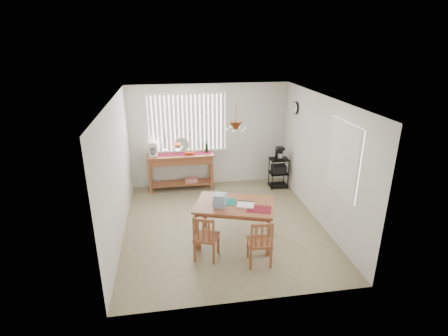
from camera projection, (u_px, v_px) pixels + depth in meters
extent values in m
cube|color=gray|center=(223.00, 225.00, 7.23)|extent=(4.00, 4.50, 0.01)
cube|color=silver|center=(209.00, 135.00, 8.89)|extent=(4.00, 0.10, 2.60)
cube|color=silver|center=(250.00, 226.00, 4.65)|extent=(4.00, 0.10, 2.60)
cube|color=silver|center=(114.00, 172.00, 6.47)|extent=(0.10, 4.50, 2.60)
cube|color=silver|center=(323.00, 161.00, 7.08)|extent=(0.10, 4.50, 2.60)
cube|color=white|center=(223.00, 96.00, 6.29)|extent=(4.00, 4.50, 0.10)
cube|color=white|center=(187.00, 123.00, 8.64)|extent=(1.90, 0.01, 1.40)
cube|color=white|center=(150.00, 124.00, 8.50)|extent=(0.07, 0.03, 1.40)
cube|color=white|center=(155.00, 124.00, 8.51)|extent=(0.07, 0.03, 1.40)
cube|color=white|center=(159.00, 124.00, 8.53)|extent=(0.07, 0.03, 1.40)
cube|color=white|center=(164.00, 124.00, 8.54)|extent=(0.07, 0.03, 1.40)
cube|color=white|center=(168.00, 124.00, 8.56)|extent=(0.07, 0.03, 1.40)
cube|color=white|center=(172.00, 124.00, 8.57)|extent=(0.07, 0.03, 1.40)
cube|color=white|center=(177.00, 123.00, 8.59)|extent=(0.07, 0.03, 1.40)
cube|color=white|center=(181.00, 123.00, 8.61)|extent=(0.07, 0.03, 1.40)
cube|color=white|center=(185.00, 123.00, 8.62)|extent=(0.07, 0.03, 1.40)
cube|color=white|center=(189.00, 123.00, 8.64)|extent=(0.07, 0.03, 1.40)
cube|color=white|center=(194.00, 123.00, 8.65)|extent=(0.07, 0.03, 1.40)
cube|color=white|center=(198.00, 123.00, 8.67)|extent=(0.07, 0.03, 1.40)
cube|color=white|center=(202.00, 122.00, 8.68)|extent=(0.07, 0.03, 1.40)
cube|color=white|center=(206.00, 122.00, 8.70)|extent=(0.07, 0.03, 1.40)
cube|color=white|center=(211.00, 122.00, 8.72)|extent=(0.07, 0.03, 1.40)
cube|color=white|center=(215.00, 122.00, 8.73)|extent=(0.07, 0.03, 1.40)
cube|color=white|center=(219.00, 122.00, 8.75)|extent=(0.07, 0.03, 1.40)
cube|color=white|center=(223.00, 122.00, 8.76)|extent=(0.07, 0.03, 1.40)
cube|color=white|center=(188.00, 151.00, 8.87)|extent=(1.98, 0.06, 0.06)
cube|color=white|center=(186.00, 93.00, 8.36)|extent=(1.98, 0.06, 0.06)
cube|color=white|center=(344.00, 159.00, 6.11)|extent=(0.01, 1.10, 1.30)
cube|color=white|center=(358.00, 169.00, 5.65)|extent=(0.03, 0.07, 1.30)
cube|color=white|center=(354.00, 167.00, 5.76)|extent=(0.03, 0.07, 1.30)
cube|color=white|center=(351.00, 164.00, 5.86)|extent=(0.03, 0.07, 1.30)
cube|color=white|center=(348.00, 162.00, 5.96)|extent=(0.03, 0.07, 1.30)
cube|color=white|center=(345.00, 160.00, 6.06)|extent=(0.03, 0.07, 1.30)
cube|color=white|center=(342.00, 158.00, 6.16)|extent=(0.03, 0.07, 1.30)
cube|color=white|center=(339.00, 156.00, 6.26)|extent=(0.03, 0.07, 1.30)
cube|color=white|center=(336.00, 154.00, 6.36)|extent=(0.03, 0.07, 1.30)
cube|color=white|center=(333.00, 152.00, 6.47)|extent=(0.03, 0.07, 1.30)
cube|color=white|center=(331.00, 150.00, 6.57)|extent=(0.03, 0.07, 1.30)
cylinder|color=black|center=(296.00, 108.00, 8.22)|extent=(0.04, 0.30, 0.30)
cylinder|color=white|center=(295.00, 108.00, 8.22)|extent=(0.01, 0.25, 0.25)
cylinder|color=brown|center=(236.00, 115.00, 5.85)|extent=(0.01, 0.01, 0.34)
cone|color=brown|center=(236.00, 125.00, 5.92)|extent=(0.24, 0.24, 0.14)
sphere|color=white|center=(245.00, 128.00, 5.96)|extent=(0.05, 0.05, 0.05)
sphere|color=white|center=(239.00, 126.00, 6.08)|extent=(0.05, 0.05, 0.05)
sphere|color=white|center=(230.00, 127.00, 6.06)|extent=(0.05, 0.05, 0.05)
sphere|color=white|center=(226.00, 129.00, 5.92)|extent=(0.05, 0.05, 0.05)
sphere|color=white|center=(232.00, 131.00, 5.80)|extent=(0.05, 0.05, 0.05)
sphere|color=white|center=(242.00, 130.00, 5.82)|extent=(0.05, 0.05, 0.05)
cube|color=#985533|center=(180.00, 155.00, 8.65)|extent=(1.64, 0.46, 0.04)
cube|color=brown|center=(180.00, 159.00, 8.69)|extent=(1.57, 0.42, 0.16)
cube|color=#985533|center=(150.00, 180.00, 8.56)|extent=(0.06, 0.06, 0.71)
cube|color=#985533|center=(212.00, 176.00, 8.79)|extent=(0.06, 0.06, 0.71)
cube|color=#985533|center=(151.00, 175.00, 8.89)|extent=(0.06, 0.06, 0.71)
cube|color=#985533|center=(210.00, 171.00, 9.12)|extent=(0.06, 0.06, 0.71)
cube|color=#985533|center=(182.00, 183.00, 8.91)|extent=(1.51, 0.40, 0.03)
cube|color=red|center=(191.00, 180.00, 8.92)|extent=(0.31, 0.22, 0.10)
cube|color=maroon|center=(180.00, 154.00, 8.64)|extent=(1.55, 0.25, 0.01)
cube|color=white|center=(153.00, 155.00, 8.53)|extent=(0.20, 0.25, 0.05)
cube|color=white|center=(153.00, 149.00, 8.56)|extent=(0.20, 0.08, 0.31)
cube|color=white|center=(152.00, 143.00, 8.41)|extent=(0.20, 0.22, 0.07)
cylinder|color=white|center=(153.00, 152.00, 8.47)|extent=(0.13, 0.13, 0.13)
cylinder|color=white|center=(178.00, 153.00, 8.59)|extent=(0.05, 0.05, 0.10)
cone|color=white|center=(178.00, 149.00, 8.56)|extent=(0.27, 0.27, 0.09)
sphere|color=#B3171A|center=(180.00, 146.00, 8.54)|extent=(0.08, 0.08, 0.08)
sphere|color=#B3171A|center=(179.00, 145.00, 8.57)|extent=(0.08, 0.08, 0.08)
sphere|color=#B3171A|center=(177.00, 145.00, 8.57)|extent=(0.08, 0.08, 0.08)
sphere|color=#B3171A|center=(176.00, 146.00, 8.52)|extent=(0.08, 0.08, 0.08)
sphere|color=#B3171A|center=(177.00, 146.00, 8.48)|extent=(0.08, 0.08, 0.08)
sphere|color=#B3171A|center=(179.00, 146.00, 8.49)|extent=(0.08, 0.08, 0.08)
sphere|color=#E43C0C|center=(186.00, 154.00, 8.57)|extent=(0.08, 0.08, 0.08)
sphere|color=#E43C0C|center=(189.00, 153.00, 8.58)|extent=(0.08, 0.08, 0.08)
sphere|color=#E43C0C|center=(193.00, 153.00, 8.59)|extent=(0.08, 0.08, 0.08)
cylinder|color=silver|center=(182.00, 145.00, 8.76)|extent=(0.37, 0.09, 0.36)
cylinder|color=white|center=(165.00, 152.00, 8.61)|extent=(0.08, 0.08, 0.14)
cylinder|color=#4C3823|center=(165.00, 140.00, 8.50)|extent=(0.09, 0.04, 0.45)
cylinder|color=#4C3823|center=(165.00, 139.00, 8.49)|extent=(0.14, 0.06, 0.49)
cylinder|color=#4C3823|center=(165.00, 141.00, 8.51)|extent=(0.18, 0.08, 0.37)
cylinder|color=#4C3823|center=(165.00, 138.00, 8.48)|extent=(0.06, 0.03, 0.56)
cylinder|color=#4C3823|center=(165.00, 141.00, 8.51)|extent=(0.22, 0.10, 0.32)
cylinder|color=black|center=(207.00, 148.00, 8.74)|extent=(0.08, 0.08, 0.24)
cylinder|color=black|center=(206.00, 142.00, 8.69)|extent=(0.03, 0.03, 0.08)
cylinder|color=black|center=(272.00, 176.00, 8.75)|extent=(0.02, 0.02, 0.77)
cylinder|color=black|center=(288.00, 175.00, 8.81)|extent=(0.02, 0.02, 0.77)
cylinder|color=black|center=(269.00, 171.00, 9.05)|extent=(0.02, 0.02, 0.77)
cylinder|color=black|center=(284.00, 170.00, 9.11)|extent=(0.02, 0.02, 0.77)
cube|color=black|center=(279.00, 159.00, 8.80)|extent=(0.45, 0.36, 0.03)
cube|color=black|center=(278.00, 173.00, 8.93)|extent=(0.45, 0.36, 0.02)
cube|color=black|center=(278.00, 185.00, 9.05)|extent=(0.45, 0.36, 0.02)
cube|color=black|center=(279.00, 169.00, 8.89)|extent=(0.34, 0.27, 0.20)
cube|color=black|center=(280.00, 158.00, 8.77)|extent=(0.18, 0.22, 0.05)
cube|color=black|center=(279.00, 153.00, 8.80)|extent=(0.18, 0.07, 0.27)
cube|color=black|center=(280.00, 148.00, 8.68)|extent=(0.18, 0.20, 0.06)
cylinder|color=silver|center=(280.00, 155.00, 8.73)|extent=(0.12, 0.12, 0.12)
cube|color=#985533|center=(235.00, 205.00, 6.45)|extent=(1.64, 1.32, 0.04)
cube|color=brown|center=(235.00, 207.00, 6.47)|extent=(1.51, 1.19, 0.06)
cube|color=#985533|center=(196.00, 232.00, 6.33)|extent=(0.09, 0.09, 0.66)
cube|color=#985533|center=(268.00, 238.00, 6.14)|extent=(0.09, 0.09, 0.66)
cube|color=#985533|center=(205.00, 212.00, 7.06)|extent=(0.09, 0.09, 0.66)
cube|color=#985533|center=(270.00, 217.00, 6.87)|extent=(0.09, 0.09, 0.66)
cube|color=#157768|center=(224.00, 202.00, 6.52)|extent=(0.50, 0.42, 0.01)
cube|color=maroon|center=(259.00, 209.00, 6.24)|extent=(0.50, 0.42, 0.01)
cube|color=white|center=(245.00, 205.00, 6.36)|extent=(0.37, 0.33, 0.03)
cube|color=black|center=(246.00, 202.00, 6.49)|extent=(0.30, 0.12, 0.03)
cube|color=#8EABCF|center=(220.00, 200.00, 6.30)|extent=(0.26, 0.26, 0.24)
cube|color=#985533|center=(206.00, 237.00, 6.04)|extent=(0.51, 0.51, 0.04)
cube|color=#985533|center=(218.00, 243.00, 6.24)|extent=(0.05, 0.05, 0.39)
cube|color=#985533|center=(200.00, 241.00, 6.31)|extent=(0.05, 0.05, 0.39)
cube|color=#985533|center=(214.00, 254.00, 5.93)|extent=(0.05, 0.05, 0.39)
cube|color=#985533|center=(195.00, 252.00, 6.00)|extent=(0.05, 0.05, 0.39)
cube|color=#985533|center=(213.00, 232.00, 5.76)|extent=(0.04, 0.04, 0.43)
cube|color=#985533|center=(194.00, 229.00, 5.83)|extent=(0.04, 0.04, 0.43)
cube|color=#985533|center=(203.00, 221.00, 5.73)|extent=(0.34, 0.16, 0.06)
cube|color=#985533|center=(209.00, 232.00, 5.79)|extent=(0.04, 0.03, 0.35)
cube|color=#985533|center=(204.00, 232.00, 5.80)|extent=(0.04, 0.03, 0.35)
cube|color=#985533|center=(198.00, 231.00, 5.82)|extent=(0.04, 0.03, 0.35)
cube|color=#985533|center=(259.00, 242.00, 5.89)|extent=(0.43, 0.43, 0.04)
cube|color=#985533|center=(267.00, 247.00, 6.14)|extent=(0.04, 0.04, 0.39)
cube|color=#985533|center=(248.00, 248.00, 6.11)|extent=(0.04, 0.04, 0.39)
cube|color=#985533|center=(271.00, 258.00, 5.82)|extent=(0.04, 0.04, 0.39)
cube|color=#985533|center=(251.00, 259.00, 5.80)|extent=(0.04, 0.04, 0.39)
cube|color=#985533|center=(272.00, 235.00, 5.65)|extent=(0.04, 0.04, 0.43)
cube|color=#985533|center=(252.00, 236.00, 5.63)|extent=(0.04, 0.04, 0.43)
cube|color=#985533|center=(262.00, 226.00, 5.58)|extent=(0.36, 0.06, 0.06)
cube|color=#985533|center=(268.00, 237.00, 5.66)|extent=(0.04, 0.02, 0.35)
cube|color=#985533|center=(262.00, 237.00, 5.65)|extent=(0.04, 0.02, 0.35)
cube|color=#985533|center=(256.00, 237.00, 5.64)|extent=(0.04, 0.02, 0.35)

